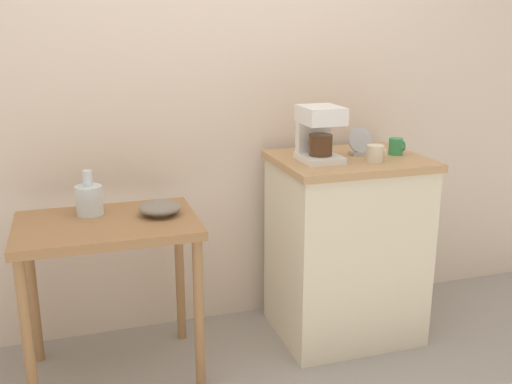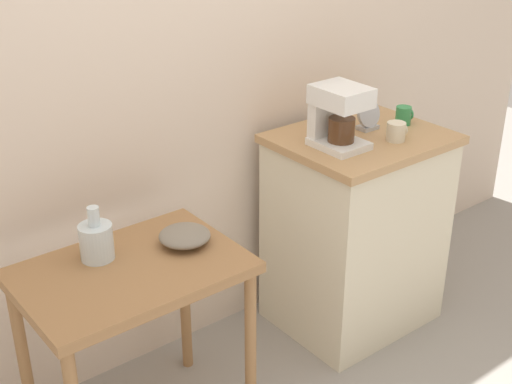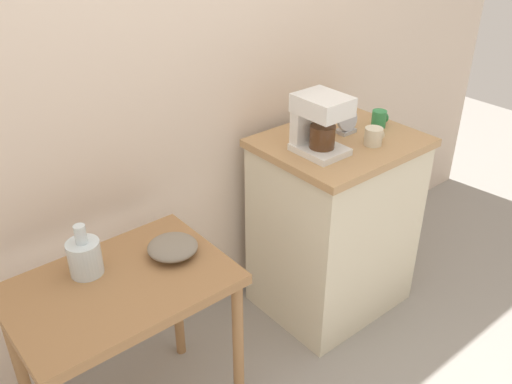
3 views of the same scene
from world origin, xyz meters
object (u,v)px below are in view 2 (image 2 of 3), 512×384
Objects in this scene: mug_tall_green at (404,115)px; glass_carafe_vase at (96,240)px; coffee_maker at (337,113)px; table_clock at (368,116)px; mug_small_cream at (396,131)px; bowl_stoneware at (185,236)px.

glass_carafe_vase is at bearing 176.67° from mug_tall_green.
table_clock is (0.25, 0.05, -0.08)m from coffee_maker.
mug_small_cream is 0.21m from mug_tall_green.
mug_small_cream reaches higher than glass_carafe_vase.
mug_small_cream reaches higher than bowl_stoneware.
coffee_maker is at bearing -168.03° from table_clock.
table_clock reaches higher than mug_small_cream.
mug_tall_green is (1.18, 0.02, 0.20)m from bowl_stoneware.
bowl_stoneware is at bearing -178.74° from coffee_maker.
coffee_maker is 0.43m from mug_tall_green.
coffee_maker reaches higher than glass_carafe_vase.
coffee_maker is at bearing 1.26° from bowl_stoneware.
glass_carafe_vase is at bearing 160.79° from bowl_stoneware.
mug_small_cream is 0.17m from table_clock.
bowl_stoneware is 1.20m from mug_tall_green.
mug_tall_green is (0.18, 0.11, 0.00)m from mug_small_cream.
table_clock reaches higher than glass_carafe_vase.
mug_tall_green reaches higher than bowl_stoneware.
table_clock is at bearing -1.49° from glass_carafe_vase.
coffee_maker is 0.27m from table_clock.
bowl_stoneware is at bearing -179.16° from mug_tall_green.
mug_small_cream is at bearing -8.76° from glass_carafe_vase.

